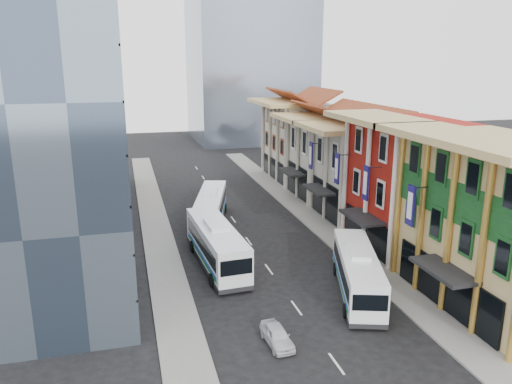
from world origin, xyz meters
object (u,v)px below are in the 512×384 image
object	(u,v)px
office_tower	(41,90)
bus_left_far	(211,206)
shophouse_tan	(501,225)
bus_left_near	(216,244)
sedan_left	(277,336)
bus_right	(358,272)

from	to	relation	value
office_tower	bus_left_far	world-z (taller)	office_tower
office_tower	bus_left_far	bearing A→B (deg)	34.57
shophouse_tan	office_tower	distance (m)	35.19
shophouse_tan	bus_left_far	size ratio (longest dim) A/B	1.24
shophouse_tan	office_tower	xyz separation A→B (m)	(-31.00, 14.00, 9.00)
bus_left_near	sedan_left	bearing A→B (deg)	-87.64
shophouse_tan	bus_left_near	bearing A→B (deg)	146.44
bus_right	sedan_left	size ratio (longest dim) A/B	3.25
shophouse_tan	bus_right	world-z (taller)	shophouse_tan
bus_left_near	sedan_left	world-z (taller)	bus_left_near
bus_left_near	bus_right	xyz separation A→B (m)	(9.27, -8.05, -0.15)
office_tower	bus_right	bearing A→B (deg)	-24.37
sedan_left	bus_left_near	bearing A→B (deg)	92.05
bus_left_near	bus_left_far	world-z (taller)	bus_left_near
bus_left_near	bus_left_far	bearing A→B (deg)	78.61
shophouse_tan	sedan_left	xyz separation A→B (m)	(-16.75, -1.10, -5.41)
bus_left_far	sedan_left	distance (m)	25.16
shophouse_tan	bus_left_near	distance (m)	22.10
shophouse_tan	office_tower	bearing A→B (deg)	155.70
bus_left_far	sedan_left	bearing A→B (deg)	-75.32
bus_right	shophouse_tan	bearing A→B (deg)	-6.01
bus_left_near	bus_left_far	xyz separation A→B (m)	(1.65, 12.02, -0.15)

